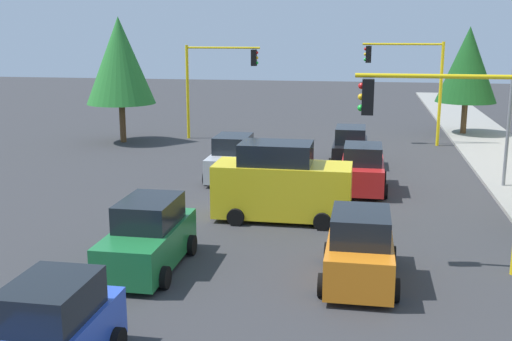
% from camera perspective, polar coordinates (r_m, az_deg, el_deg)
% --- Properties ---
extents(ground_plane, '(120.00, 120.00, 0.00)m').
position_cam_1_polar(ground_plane, '(24.36, 1.79, -3.03)').
color(ground_plane, '#353538').
extents(lane_arrow_near, '(2.40, 1.10, 1.10)m').
position_cam_1_polar(lane_arrow_near, '(14.84, -16.93, -14.27)').
color(lane_arrow_near, silver).
rests_on(lane_arrow_near, ground).
extents(traffic_signal_far_right, '(0.36, 4.59, 5.71)m').
position_cam_1_polar(traffic_signal_far_right, '(38.38, -3.67, 8.83)').
color(traffic_signal_far_right, yellow).
rests_on(traffic_signal_far_right, ground).
extents(traffic_signal_near_left, '(0.36, 4.59, 5.55)m').
position_cam_1_polar(traffic_signal_near_left, '(17.58, 17.62, 3.38)').
color(traffic_signal_near_left, yellow).
rests_on(traffic_signal_near_left, ground).
extents(traffic_signal_far_left, '(0.36, 4.59, 5.95)m').
position_cam_1_polar(traffic_signal_far_left, '(37.38, 13.84, 8.64)').
color(traffic_signal_far_left, yellow).
rests_on(traffic_signal_far_left, ground).
extents(tree_opposite_side, '(4.04, 4.04, 7.37)m').
position_cam_1_polar(tree_opposite_side, '(38.06, -12.31, 9.74)').
color(tree_opposite_side, brown).
rests_on(tree_opposite_side, ground).
extents(tree_roadside_far, '(3.75, 3.75, 6.83)m').
position_cam_1_polar(tree_roadside_far, '(41.74, 18.73, 9.10)').
color(tree_roadside_far, brown).
rests_on(tree_roadside_far, ground).
extents(delivery_van_yellow, '(2.22, 4.80, 2.77)m').
position_cam_1_polar(delivery_van_yellow, '(22.06, 2.34, -1.27)').
color(delivery_van_yellow, yellow).
rests_on(delivery_van_yellow, ground).
extents(car_silver, '(3.91, 2.04, 1.98)m').
position_cam_1_polar(car_silver, '(28.18, -2.14, 1.00)').
color(car_silver, '#B2B5BA').
rests_on(car_silver, ground).
extents(car_black, '(4.04, 1.94, 1.98)m').
position_cam_1_polar(car_black, '(31.28, 8.58, 2.04)').
color(car_black, black).
rests_on(car_black, ground).
extents(car_orange, '(3.88, 2.02, 1.98)m').
position_cam_1_polar(car_orange, '(16.99, 9.44, -7.10)').
color(car_orange, orange).
rests_on(car_orange, ground).
extents(car_green, '(4.15, 1.99, 1.98)m').
position_cam_1_polar(car_green, '(17.94, -9.78, -6.03)').
color(car_green, '#1E7238').
rests_on(car_green, ground).
extents(car_blue, '(3.72, 1.96, 1.98)m').
position_cam_1_polar(car_blue, '(12.91, -18.27, -14.22)').
color(car_blue, blue).
rests_on(car_blue, ground).
extents(car_red, '(3.89, 2.05, 1.98)m').
position_cam_1_polar(car_red, '(26.49, 9.66, 0.08)').
color(car_red, red).
rests_on(car_red, ground).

